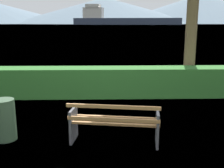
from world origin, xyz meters
TOP-DOWN VIEW (x-y plane):
  - ground_plane at (0.00, 0.00)m, footprint 1400.00×1400.00m
  - water_surface at (0.00, 306.27)m, footprint 620.00×620.00m
  - park_bench at (-0.01, -0.06)m, footprint 1.82×0.82m
  - hedge_row at (0.00, 3.50)m, footprint 8.73×0.82m
  - trash_bin at (-2.23, 0.17)m, footprint 0.44×0.44m
  - cargo_ship_large at (15.02, 304.31)m, footprint 119.20×36.51m
  - distant_hills at (-35.97, 579.20)m, footprint 885.75×430.04m

SIDE VIEW (x-z plane):
  - ground_plane at x=0.00m, z-range 0.00..0.00m
  - water_surface at x=0.00m, z-range 0.00..0.00m
  - trash_bin at x=-2.23m, z-range 0.00..0.85m
  - park_bench at x=-0.01m, z-range -0.01..0.86m
  - hedge_row at x=0.00m, z-range 0.00..0.94m
  - cargo_ship_large at x=15.02m, z-range -4.89..17.31m
  - distant_hills at x=-35.97m, z-range -2.49..58.60m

